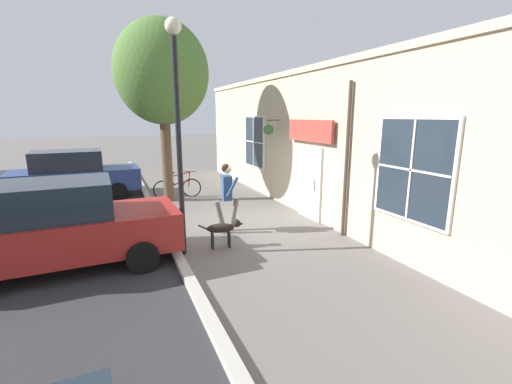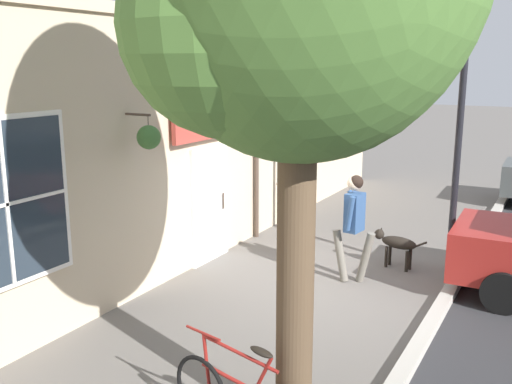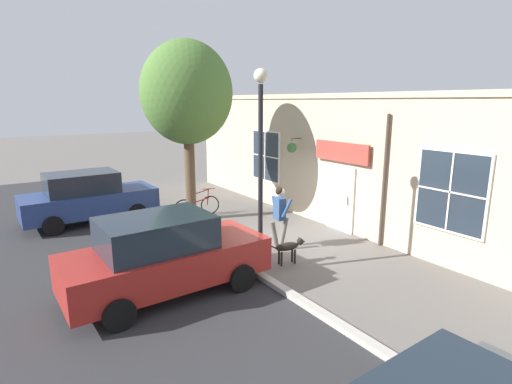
% 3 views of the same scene
% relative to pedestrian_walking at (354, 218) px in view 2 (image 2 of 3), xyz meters
% --- Properties ---
extents(ground_plane, '(90.00, 90.00, 0.00)m').
position_rel_pedestrian_walking_xyz_m(ground_plane, '(-0.47, -0.71, -1.09)').
color(ground_plane, '#66605B').
extents(storefront_facade, '(0.95, 18.00, 4.33)m').
position_rel_pedestrian_walking_xyz_m(storefront_facade, '(-2.81, -0.70, 1.09)').
color(storefront_facade, '#C6B293').
rests_on(storefront_facade, ground_plane).
extents(pedestrian_walking, '(0.71, 0.59, 1.79)m').
position_rel_pedestrian_walking_xyz_m(pedestrian_walking, '(0.00, 0.00, 0.00)').
color(pedestrian_walking, '#6B665B').
rests_on(pedestrian_walking, ground_plane).
extents(dog_on_leash, '(1.04, 0.34, 0.67)m').
position_rel_pedestrian_walking_xyz_m(dog_on_leash, '(0.44, 0.99, -0.64)').
color(dog_on_leash, black).
rests_on(dog_on_leash, ground_plane).
extents(street_lamp, '(0.32, 0.32, 4.79)m').
position_rel_pedestrian_walking_xyz_m(street_lamp, '(1.35, 1.02, 2.05)').
color(street_lamp, black).
rests_on(street_lamp, ground_plane).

